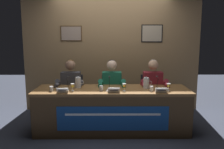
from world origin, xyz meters
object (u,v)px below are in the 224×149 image
(chair_left, at_px, (72,98))
(juice_glass_center, at_px, (124,86))
(juice_glass_left, at_px, (73,86))
(water_cup_right, at_px, (151,89))
(microphone_center, at_px, (109,85))
(nameplate_left, at_px, (62,91))
(conference_table, at_px, (112,104))
(nameplate_right, at_px, (162,90))
(water_cup_center, at_px, (101,89))
(microphone_right, at_px, (158,85))
(water_pitcher_right_side, at_px, (146,83))
(panelist_center, at_px, (112,87))
(panelist_left, at_px, (70,87))
(chair_right, at_px, (151,98))
(water_cup_left, at_px, (51,89))
(nameplate_center, at_px, (114,90))
(microphone_left, at_px, (67,85))
(panelist_right, at_px, (153,87))
(water_pitcher_left_side, at_px, (78,82))
(document_stack_center, at_px, (113,90))
(juice_glass_right, at_px, (168,86))
(chair_center, at_px, (112,98))

(chair_left, bearing_deg, juice_glass_center, -36.51)
(juice_glass_left, height_order, water_cup_right, juice_glass_left)
(chair_left, xyz_separation_m, microphone_center, (0.74, -0.61, 0.40))
(microphone_center, relative_size, water_cup_right, 2.54)
(nameplate_left, bearing_deg, water_cup_right, 4.62)
(nameplate_left, distance_m, microphone_center, 0.80)
(conference_table, bearing_deg, nameplate_right, -13.50)
(nameplate_right, bearing_deg, water_cup_center, 171.49)
(microphone_right, relative_size, water_pitcher_right_side, 1.03)
(panelist_center, xyz_separation_m, water_cup_right, (0.65, -0.56, 0.09))
(water_pitcher_right_side, bearing_deg, chair_left, 158.85)
(chair_left, relative_size, water_cup_center, 10.46)
(panelist_left, bearing_deg, microphone_right, -13.88)
(panelist_center, distance_m, chair_right, 0.86)
(water_cup_left, bearing_deg, juice_glass_center, 1.18)
(nameplate_left, bearing_deg, nameplate_center, 1.27)
(microphone_left, height_order, panelist_center, panelist_center)
(panelist_right, bearing_deg, water_cup_right, -103.36)
(nameplate_left, relative_size, water_pitcher_right_side, 0.87)
(chair_right, height_order, nameplate_right, chair_right)
(water_pitcher_left_side, relative_size, document_stack_center, 0.92)
(conference_table, height_order, juice_glass_right, juice_glass_right)
(nameplate_right, bearing_deg, panelist_right, 91.05)
(nameplate_left, height_order, chair_right, chair_right)
(juice_glass_right, height_order, water_pitcher_right_side, water_pitcher_right_side)
(panelist_right, bearing_deg, water_pitcher_right_side, -118.93)
(conference_table, xyz_separation_m, nameplate_right, (0.80, -0.19, 0.29))
(panelist_left, relative_size, microphone_left, 5.63)
(juice_glass_right, bearing_deg, water_cup_right, -174.64)
(water_cup_center, bearing_deg, chair_right, 36.70)
(water_cup_left, relative_size, microphone_right, 0.39)
(nameplate_left, xyz_separation_m, juice_glass_center, (1.00, 0.14, 0.05))
(juice_glass_center, relative_size, microphone_right, 0.57)
(nameplate_center, distance_m, juice_glass_right, 0.92)
(microphone_center, xyz_separation_m, document_stack_center, (0.06, -0.12, -0.07))
(microphone_right, bearing_deg, water_cup_right, -128.65)
(microphone_right, bearing_deg, chair_right, 90.23)
(nameplate_center, bearing_deg, nameplate_right, -0.92)
(chair_right, xyz_separation_m, juice_glass_right, (0.16, -0.73, 0.41))
(water_cup_center, bearing_deg, juice_glass_center, -1.59)
(water_cup_left, bearing_deg, juice_glass_right, 0.81)
(juice_glass_left, relative_size, juice_glass_right, 1.00)
(microphone_center, relative_size, panelist_right, 0.18)
(juice_glass_left, height_order, panelist_center, panelist_center)
(panelist_left, relative_size, chair_right, 1.37)
(panelist_right, height_order, water_pitcher_right_side, panelist_right)
(conference_table, relative_size, panelist_left, 2.18)
(chair_center, bearing_deg, juice_glass_right, -37.76)
(panelist_left, distance_m, chair_center, 0.86)
(chair_left, xyz_separation_m, chair_right, (1.57, 0.00, 0.00))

